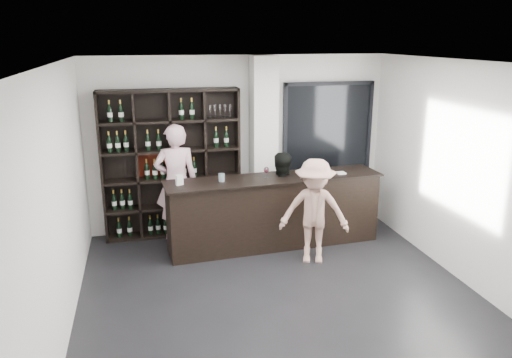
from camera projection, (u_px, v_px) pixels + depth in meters
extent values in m
cube|color=black|center=(284.00, 302.00, 6.20)|extent=(5.00, 5.50, 0.01)
cube|color=silver|center=(263.00, 146.00, 8.19)|extent=(0.40, 0.40, 2.90)
cube|color=black|center=(327.00, 143.00, 8.67)|extent=(1.60, 0.08, 2.10)
cube|color=black|center=(327.00, 143.00, 8.67)|extent=(1.48, 0.02, 1.98)
cube|color=black|center=(274.00, 212.00, 7.77)|extent=(3.29, 0.62, 1.08)
cube|color=black|center=(275.00, 178.00, 7.62)|extent=(3.37, 0.70, 0.03)
imported|color=#FBC5D1|center=(176.00, 182.00, 7.95)|extent=(0.70, 0.46, 1.89)
imported|color=black|center=(280.00, 198.00, 7.83)|extent=(0.74, 0.59, 1.47)
imported|color=tan|center=(314.00, 211.00, 7.14)|extent=(1.13, 0.87, 1.54)
cylinder|color=silver|center=(222.00, 178.00, 7.38)|extent=(0.10, 0.10, 0.12)
cube|color=white|center=(341.00, 173.00, 7.82)|extent=(0.13, 0.13, 0.02)
cube|color=white|center=(179.00, 180.00, 7.20)|extent=(0.11, 0.09, 0.15)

